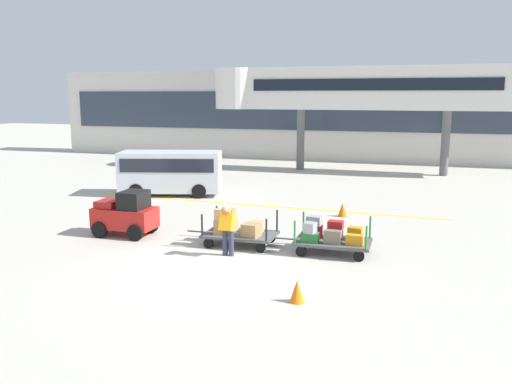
# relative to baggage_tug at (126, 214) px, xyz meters

# --- Properties ---
(ground_plane) EXTENTS (120.00, 120.00, 0.00)m
(ground_plane) POSITION_rel_baggage_tug_xyz_m (4.28, -2.34, -0.75)
(ground_plane) COLOR #B2ADA0
(apron_lead_line) EXTENTS (15.93, 0.95, 0.01)m
(apron_lead_line) POSITION_rel_baggage_tug_xyz_m (2.95, 6.09, -0.75)
(apron_lead_line) COLOR yellow
(apron_lead_line) RESTS_ON ground_plane
(terminal_building) EXTENTS (45.58, 2.51, 6.58)m
(terminal_building) POSITION_rel_baggage_tug_xyz_m (4.28, 23.63, 2.54)
(terminal_building) COLOR beige
(terminal_building) RESTS_ON ground_plane
(jet_bridge) EXTENTS (18.11, 3.00, 6.48)m
(jet_bridge) POSITION_rel_baggage_tug_xyz_m (5.00, 17.65, 4.37)
(jet_bridge) COLOR silver
(jet_bridge) RESTS_ON ground_plane
(baggage_tug) EXTENTS (2.10, 1.23, 1.58)m
(baggage_tug) POSITION_rel_baggage_tug_xyz_m (0.00, 0.00, 0.00)
(baggage_tug) COLOR red
(baggage_tug) RESTS_ON ground_plane
(baggage_cart_lead) EXTENTS (3.00, 1.40, 1.24)m
(baggage_cart_lead) POSITION_rel_baggage_tug_xyz_m (4.08, -0.03, -0.20)
(baggage_cart_lead) COLOR #4C4C4F
(baggage_cart_lead) RESTS_ON ground_plane
(baggage_cart_middle) EXTENTS (3.00, 1.40, 1.10)m
(baggage_cart_middle) POSITION_rel_baggage_tug_xyz_m (7.09, 0.02, -0.23)
(baggage_cart_middle) COLOR #4C4C4F
(baggage_cart_middle) RESTS_ON ground_plane
(baggage_handler) EXTENTS (0.41, 0.45, 1.56)m
(baggage_handler) POSITION_rel_baggage_tug_xyz_m (4.17, -1.22, 0.11)
(baggage_handler) COLOR #2D334C
(baggage_handler) RESTS_ON ground_plane
(shuttle_van) EXTENTS (5.13, 3.10, 2.10)m
(shuttle_van) POSITION_rel_baggage_tug_xyz_m (-1.86, 7.31, 0.48)
(shuttle_van) COLOR silver
(shuttle_van) RESTS_ON ground_plane
(safety_cone_near) EXTENTS (0.36, 0.36, 0.55)m
(safety_cone_near) POSITION_rel_baggage_tug_xyz_m (6.77, 5.07, -0.48)
(safety_cone_near) COLOR #EA590F
(safety_cone_near) RESTS_ON ground_plane
(safety_cone_far) EXTENTS (0.36, 0.36, 0.55)m
(safety_cone_far) POSITION_rel_baggage_tug_xyz_m (6.97, -4.10, -0.48)
(safety_cone_far) COLOR orange
(safety_cone_far) RESTS_ON ground_plane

